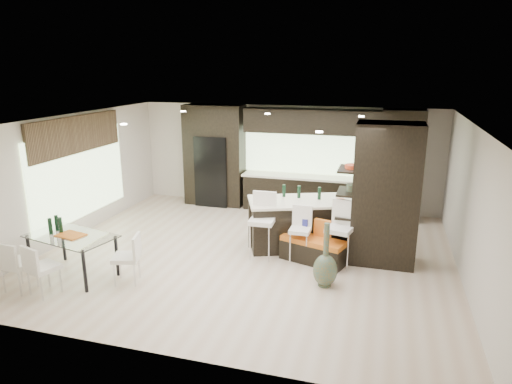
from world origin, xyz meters
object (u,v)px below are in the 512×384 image
(stool_left, at_px, (262,232))
(chair_end, at_px, (126,261))
(dining_table, at_px, (73,255))
(chair_far, at_px, (19,267))
(stool_right, at_px, (339,241))
(kitchen_island, at_px, (307,223))
(bench, at_px, (313,250))
(stool_mid, at_px, (300,240))
(chair_near, at_px, (44,271))
(floor_vase, at_px, (326,255))

(stool_left, height_order, chair_end, stool_left)
(dining_table, distance_m, chair_far, 0.90)
(stool_right, height_order, chair_end, stool_right)
(kitchen_island, distance_m, stool_right, 1.13)
(stool_right, height_order, bench, stool_right)
(stool_mid, relative_size, stool_right, 0.86)
(kitchen_island, distance_m, stool_left, 1.14)
(bench, distance_m, chair_near, 4.81)
(floor_vase, distance_m, dining_table, 4.53)
(floor_vase, xyz_separation_m, chair_end, (-3.35, -0.84, -0.17))
(stool_right, bearing_deg, kitchen_island, 144.32)
(stool_left, relative_size, chair_near, 1.29)
(stool_right, distance_m, bench, 0.57)
(bench, relative_size, dining_table, 0.79)
(kitchen_island, xyz_separation_m, chair_end, (-2.74, -2.55, -0.10))
(stool_mid, bearing_deg, bench, 10.18)
(dining_table, bearing_deg, stool_right, 33.02)
(kitchen_island, xyz_separation_m, stool_left, (-0.75, -0.86, 0.02))
(dining_table, height_order, chair_end, chair_end)
(stool_left, height_order, stool_right, stool_left)
(stool_mid, relative_size, floor_vase, 0.77)
(chair_far, relative_size, chair_end, 1.03)
(kitchen_island, bearing_deg, stool_mid, -111.42)
(stool_mid, xyz_separation_m, bench, (0.26, 0.04, -0.20))
(chair_far, bearing_deg, stool_right, 30.26)
(kitchen_island, distance_m, floor_vase, 1.83)
(kitchen_island, xyz_separation_m, dining_table, (-3.83, -2.55, -0.13))
(stool_right, height_order, chair_far, stool_right)
(stool_left, bearing_deg, stool_right, -1.45)
(stool_right, relative_size, bench, 0.82)
(stool_right, height_order, floor_vase, floor_vase)
(stool_right, bearing_deg, chair_far, -141.20)
(stool_left, distance_m, bench, 1.05)
(stool_mid, xyz_separation_m, floor_vase, (0.62, -0.90, 0.13))
(stool_left, relative_size, floor_vase, 0.92)
(stool_left, relative_size, stool_mid, 1.20)
(kitchen_island, distance_m, chair_far, 5.44)
(floor_vase, height_order, chair_end, floor_vase)
(chair_near, bearing_deg, stool_left, 55.74)
(kitchen_island, bearing_deg, dining_table, -167.71)
(chair_end, bearing_deg, stool_left, -66.29)
(chair_far, bearing_deg, chair_near, 4.98)
(bench, height_order, chair_near, chair_near)
(kitchen_island, bearing_deg, stool_left, -152.52)
(chair_near, distance_m, chair_far, 0.49)
(floor_vase, xyz_separation_m, chair_far, (-4.94, -1.59, -0.15))
(stool_left, height_order, dining_table, stool_left)
(stool_right, distance_m, dining_table, 4.89)
(stool_left, distance_m, chair_far, 4.33)
(stool_mid, bearing_deg, chair_near, -146.38)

